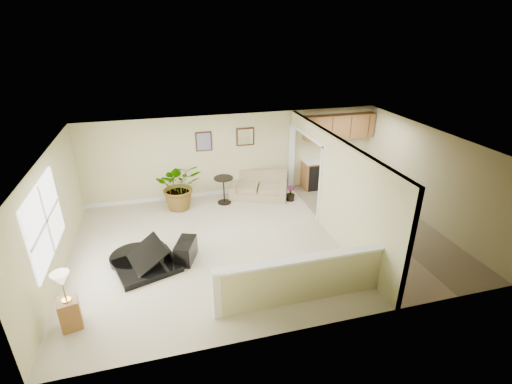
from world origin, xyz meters
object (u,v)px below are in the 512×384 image
object	(u,v)px
piano_bench	(186,251)
small_plant	(290,194)
piano	(143,246)
loveseat	(258,184)
accent_table	(224,187)
palm_plant	(179,186)
lamp_stand	(68,305)

from	to	relation	value
piano_bench	small_plant	bearing A→B (deg)	34.85
piano	loveseat	size ratio (longest dim) A/B	0.86
piano	accent_table	xyz separation A→B (m)	(2.26, 2.67, 0.02)
accent_table	loveseat	bearing A→B (deg)	12.77
piano	palm_plant	xyz separation A→B (m)	(0.99, 2.68, 0.19)
loveseat	lamp_stand	xyz separation A→B (m)	(-4.62, -4.46, 0.11)
piano	accent_table	distance (m)	3.50
loveseat	lamp_stand	size ratio (longest dim) A/B	1.79
piano	palm_plant	size ratio (longest dim) A/B	1.25
loveseat	piano	bearing A→B (deg)	-117.62
palm_plant	small_plant	distance (m)	3.29
piano_bench	lamp_stand	world-z (taller)	lamp_stand
piano_bench	palm_plant	size ratio (longest dim) A/B	0.50
piano	lamp_stand	xyz separation A→B (m)	(-1.24, -1.54, -0.02)
piano_bench	loveseat	bearing A→B (deg)	49.61
palm_plant	loveseat	bearing A→B (deg)	5.80
piano	piano_bench	xyz separation A→B (m)	(0.90, 0.00, -0.27)
loveseat	accent_table	xyz separation A→B (m)	(-1.12, -0.25, 0.15)
piano	piano_bench	bearing A→B (deg)	-17.87
piano	loveseat	xyz separation A→B (m)	(3.38, 2.92, -0.13)
piano_bench	accent_table	xyz separation A→B (m)	(1.37, 2.67, 0.29)
piano	accent_table	size ratio (longest dim) A/B	2.15
accent_table	lamp_stand	size ratio (longest dim) A/B	0.71
piano	small_plant	size ratio (longest dim) A/B	3.70
piano	small_plant	distance (m)	4.84
loveseat	accent_table	size ratio (longest dim) A/B	2.51
piano_bench	lamp_stand	xyz separation A→B (m)	(-2.14, -1.54, 0.25)
piano	lamp_stand	distance (m)	1.98
small_plant	piano_bench	bearing A→B (deg)	-145.15
piano_bench	palm_plant	world-z (taller)	palm_plant
loveseat	palm_plant	world-z (taller)	palm_plant
piano	small_plant	xyz separation A→B (m)	(4.23, 2.33, -0.30)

